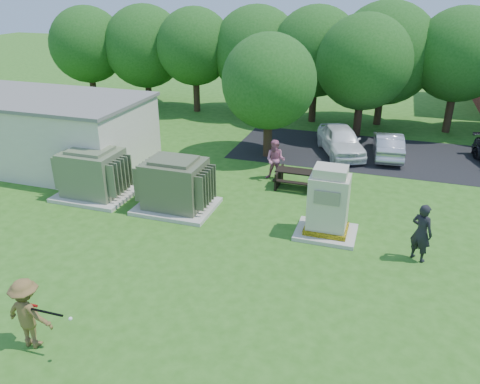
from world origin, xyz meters
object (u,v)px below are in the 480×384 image
(car_white, at_px, (341,140))
(transformer_right, at_px, (175,185))
(person_by_generator, at_px, (421,233))
(batter, at_px, (28,313))
(picnic_table, at_px, (297,177))
(person_at_picnic, at_px, (275,160))
(generator_cabinet, at_px, (328,206))
(car_silver_a, at_px, (388,145))
(transformer_left, at_px, (93,174))

(car_white, bearing_deg, transformer_right, -144.85)
(person_by_generator, bearing_deg, batter, 71.54)
(transformer_right, relative_size, picnic_table, 1.64)
(batter, bearing_deg, person_at_picnic, -103.41)
(generator_cabinet, relative_size, picnic_table, 1.39)
(car_white, xyz_separation_m, car_silver_a, (2.34, 0.31, -0.11))
(transformer_right, relative_size, person_at_picnic, 1.63)
(batter, xyz_separation_m, car_white, (5.34, 16.51, -0.20))
(person_at_picnic, bearing_deg, transformer_left, -146.03)
(batter, height_order, person_at_picnic, batter)
(transformer_left, bearing_deg, generator_cabinet, -1.58)
(transformer_right, height_order, generator_cabinet, generator_cabinet)
(transformer_right, bearing_deg, batter, -90.35)
(batter, xyz_separation_m, person_by_generator, (9.01, 7.04, 0.04))
(batter, bearing_deg, car_silver_a, -114.05)
(picnic_table, distance_m, batter, 12.23)
(transformer_right, bearing_deg, car_silver_a, 49.04)
(transformer_left, relative_size, person_by_generator, 1.54)
(transformer_left, height_order, person_by_generator, transformer_left)
(picnic_table, relative_size, batter, 0.98)
(car_white, bearing_deg, person_by_generator, -91.72)
(transformer_left, relative_size, car_silver_a, 0.79)
(transformer_left, distance_m, generator_cabinet, 9.62)
(person_by_generator, bearing_deg, car_silver_a, -48.77)
(transformer_left, height_order, car_white, transformer_left)
(picnic_table, height_order, car_white, car_white)
(transformer_right, distance_m, car_white, 10.00)
(transformer_right, distance_m, car_silver_a, 11.65)
(person_by_generator, bearing_deg, generator_cabinet, 20.22)
(picnic_table, relative_size, car_white, 0.42)
(transformer_left, relative_size, picnic_table, 1.64)
(car_white, relative_size, car_silver_a, 1.13)
(person_by_generator, bearing_deg, car_white, -35.32)
(person_at_picnic, bearing_deg, car_silver_a, 47.58)
(transformer_left, relative_size, transformer_right, 1.00)
(transformer_left, relative_size, person_at_picnic, 1.63)
(transformer_left, height_order, car_silver_a, transformer_left)
(generator_cabinet, distance_m, person_at_picnic, 5.27)
(picnic_table, xyz_separation_m, person_at_picnic, (-1.12, 0.60, 0.43))
(generator_cabinet, bearing_deg, transformer_left, 178.42)
(person_at_picnic, relative_size, car_white, 0.43)
(transformer_right, relative_size, batter, 1.61)
(picnic_table, distance_m, person_by_generator, 6.64)
(transformer_left, relative_size, car_white, 0.70)
(generator_cabinet, relative_size, car_white, 0.59)
(transformer_left, xyz_separation_m, batter, (3.65, -8.02, -0.04))
(picnic_table, xyz_separation_m, person_by_generator, (4.89, -4.47, 0.49))
(generator_cabinet, bearing_deg, person_by_generator, -13.31)
(picnic_table, height_order, person_at_picnic, person_at_picnic)
(batter, xyz_separation_m, person_at_picnic, (3.00, 12.11, -0.01))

